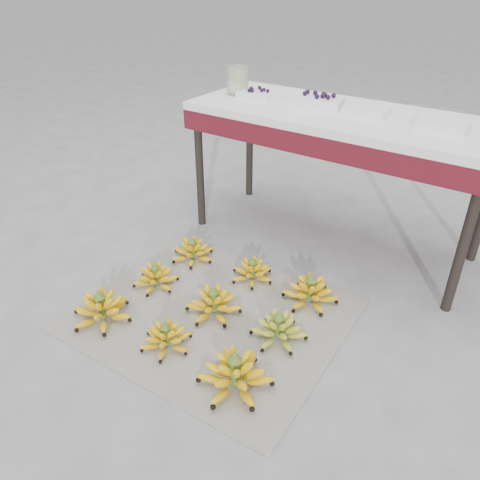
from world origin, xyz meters
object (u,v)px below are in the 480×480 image
Objects in this scene: bunch_mid_left at (156,278)px; bunch_back_center at (252,271)px; newspaper_mat at (211,314)px; glass_jar at (238,80)px; tray_right at (367,111)px; tray_left at (317,101)px; tray_far_right at (443,125)px; bunch_mid_right at (279,329)px; bunch_back_left at (193,252)px; bunch_front_left at (101,310)px; tray_far_left at (259,94)px; bunch_front_center at (166,338)px; vendor_table at (340,128)px; bunch_front_right at (235,374)px; bunch_back_right at (310,292)px; bunch_mid_center at (213,304)px.

bunch_back_center is (0.39, 0.34, -0.00)m from bunch_mid_left.
newspaper_mat is 0.37m from bunch_back_center.
tray_right is at bearing 2.50° from glass_jar.
tray_left is (-0.01, 0.65, 0.78)m from bunch_back_center.
tray_left is at bearing 90.65° from newspaper_mat.
bunch_mid_right is at bearing -108.59° from tray_far_right.
bunch_back_left is (-0.39, 0.33, 0.05)m from newspaper_mat.
tray_far_left is at bearing 94.75° from bunch_front_left.
newspaper_mat is 5.53× the size of tray_right.
bunch_front_center is at bearing -118.90° from tray_far_right.
tray_right is (0.13, 0.03, 0.11)m from vendor_table.
bunch_front_right is 1.66m from tray_far_left.
bunch_front_left is 0.66m from bunch_back_left.
bunch_back_center is 1.19× the size of tray_far_right.
bunch_mid_left is 0.75m from bunch_mid_right.
bunch_back_right is 1.00m from tray_right.
bunch_front_right is 1.24× the size of bunch_mid_right.
tray_left is (0.01, 1.30, 0.78)m from bunch_front_center.
newspaper_mat is at bearing -135.11° from bunch_mid_center.
glass_jar is at bearing -179.31° from vendor_table.
glass_jar is (-0.53, 0.97, 0.82)m from bunch_mid_center.
newspaper_mat is 3.87× the size of bunch_front_right.
tray_right reaches higher than newspaper_mat.
glass_jar reaches higher than bunch_mid_right.
vendor_table is at bearing 90.46° from bunch_back_center.
vendor_table is at bearing 0.85° from tray_far_left.
bunch_mid_left is (-0.36, 0.31, 0.00)m from bunch_front_center.
bunch_front_left is (-0.40, -0.33, 0.06)m from newspaper_mat.
bunch_mid_center is (0.39, -0.01, 0.01)m from bunch_mid_left.
tray_far_right reaches higher than bunch_mid_center.
bunch_back_left is (-0.75, 0.29, -0.00)m from bunch_mid_right.
tray_far_left is at bearing 110.73° from bunch_front_center.
tray_left is at bearing 4.54° from tray_far_left.
tray_left is at bearing -178.86° from tray_right.
glass_jar is (-0.14, 0.96, 0.83)m from bunch_mid_left.
bunch_back_right reaches higher than newspaper_mat.
bunch_front_right is at bearing -63.56° from bunch_mid_center.
tray_left is at bearing 94.64° from bunch_front_center.
tray_right reaches higher than bunch_front_center.
bunch_back_left is 1.06m from glass_jar.
tray_right is at bearing 12.10° from vendor_table.
tray_far_left reaches higher than bunch_front_right.
tray_right reaches higher than bunch_front_right.
bunch_back_center is at bearing -49.49° from glass_jar.
tray_left is 1.40× the size of tray_right.
bunch_front_center is at bearing -138.48° from bunch_mid_right.
bunch_back_center is 0.88× the size of tray_left.
bunch_back_right reaches higher than bunch_mid_left.
bunch_front_left is 1.12× the size of bunch_back_center.
tray_far_left is (-0.38, 0.97, 0.76)m from bunch_mid_center.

